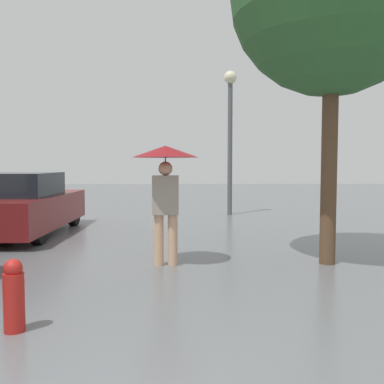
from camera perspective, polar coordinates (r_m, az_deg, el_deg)
The scene contains 4 objects.
pedestrian at distance 6.19m, azimuth -3.56°, elevation 2.73°, with size 0.96×0.96×1.75m.
parked_car_farthest at distance 9.75m, azimuth -22.14°, elevation -1.69°, with size 1.84×3.94×1.30m.
street_lamp at distance 12.60m, azimuth 5.10°, elevation 9.61°, with size 0.37×0.37×4.16m.
fire_hydrant at distance 4.18m, azimuth -22.67°, elevation -12.62°, with size 0.18×0.18×0.65m.
Camera 1 is at (0.24, -1.90, 1.48)m, focal length 40.00 mm.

